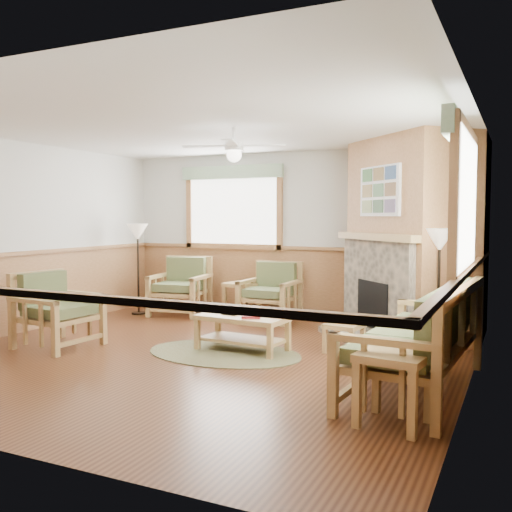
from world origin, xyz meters
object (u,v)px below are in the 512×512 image
at_px(end_table_chairs, 242,300).
at_px(end_table_sofa, 393,389).
at_px(sofa, 416,338).
at_px(coffee_table, 242,333).
at_px(armchair_back_left, 180,286).
at_px(footstool, 344,338).
at_px(armchair_back_right, 270,292).
at_px(floor_lamp_left, 138,269).
at_px(floor_lamp_right, 439,292).
at_px(armchair_left, 58,310).

relative_size(end_table_chairs, end_table_sofa, 0.96).
height_order(sofa, coffee_table, sofa).
xyz_separation_m(sofa, end_table_sofa, (0.00, -0.99, -0.21)).
height_order(armchair_back_left, footstool, armchair_back_left).
xyz_separation_m(armchair_back_right, coffee_table, (0.52, -2.01, -0.24)).
height_order(coffee_table, floor_lamp_left, floor_lamp_left).
distance_m(footstool, floor_lamp_right, 1.25).
bearing_deg(armchair_back_left, floor_lamp_left, -167.21).
height_order(sofa, end_table_chairs, sofa).
bearing_deg(sofa, coffee_table, -104.58).
xyz_separation_m(sofa, floor_lamp_right, (0.00, 1.55, 0.25)).
bearing_deg(armchair_left, sofa, -84.82).
distance_m(sofa, armchair_back_left, 5.03).
distance_m(sofa, end_table_chairs, 4.37).
bearing_deg(end_table_chairs, end_table_sofa, -49.80).
bearing_deg(coffee_table, footstool, 25.04).
relative_size(armchair_back_right, armchair_left, 0.97).
distance_m(end_table_sofa, footstool, 2.41).
height_order(armchair_back_left, armchair_back_right, armchair_back_left).
bearing_deg(end_table_sofa, armchair_back_left, 140.03).
distance_m(sofa, end_table_sofa, 1.02).
bearing_deg(coffee_table, end_table_sofa, -33.96).
bearing_deg(end_table_chairs, floor_lamp_right, -22.18).
bearing_deg(floor_lamp_left, end_table_sofa, -34.00).
distance_m(armchair_back_left, end_table_sofa, 5.62).
distance_m(coffee_table, end_table_chairs, 2.41).
bearing_deg(floor_lamp_left, armchair_left, -76.74).
xyz_separation_m(armchair_left, footstool, (3.36, 1.23, -0.29)).
bearing_deg(sofa, armchair_back_left, -117.37).
bearing_deg(armchair_back_right, sofa, -45.36).
bearing_deg(floor_lamp_right, armchair_back_left, 166.09).
relative_size(armchair_back_right, coffee_table, 0.84).
relative_size(end_table_chairs, floor_lamp_right, 0.37).
bearing_deg(floor_lamp_left, floor_lamp_right, -9.24).
xyz_separation_m(sofa, floor_lamp_left, (-4.96, 2.35, 0.26)).
relative_size(sofa, end_table_chairs, 3.93).
bearing_deg(coffee_table, armchair_left, -155.96).
height_order(armchair_left, end_table_sofa, armchair_left).
height_order(armchair_back_right, floor_lamp_left, floor_lamp_left).
relative_size(footstool, floor_lamp_right, 0.27).
distance_m(armchair_back_right, end_table_chairs, 0.61).
bearing_deg(armchair_back_right, floor_lamp_right, -23.85).
bearing_deg(armchair_back_right, armchair_back_left, -175.30).
height_order(armchair_back_right, floor_lamp_right, floor_lamp_right).
height_order(armchair_back_left, coffee_table, armchair_back_left).
height_order(armchair_left, floor_lamp_right, floor_lamp_right).
xyz_separation_m(sofa, end_table_chairs, (-3.28, 2.88, -0.23)).
bearing_deg(sofa, footstool, -134.57).
xyz_separation_m(coffee_table, end_table_chairs, (-1.08, 2.15, 0.06)).
bearing_deg(sofa, floor_lamp_right, -176.12).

